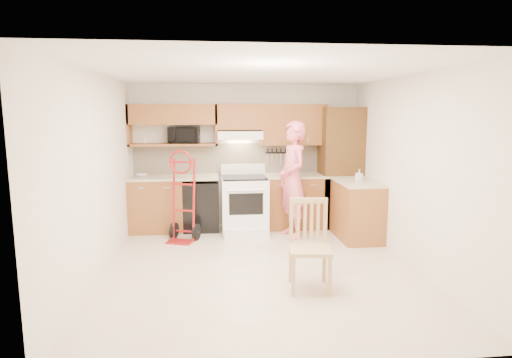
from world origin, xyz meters
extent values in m
cube|color=beige|center=(0.00, 0.00, -0.01)|extent=(4.00, 4.50, 0.02)
cube|color=white|center=(0.00, 0.00, 2.51)|extent=(4.00, 4.50, 0.02)
cube|color=silver|center=(0.00, 2.26, 1.25)|extent=(4.00, 0.02, 2.50)
cube|color=silver|center=(0.00, -2.26, 1.25)|extent=(4.00, 0.02, 2.50)
cube|color=silver|center=(-2.01, 0.00, 1.25)|extent=(0.02, 4.50, 2.50)
cube|color=silver|center=(2.01, 0.00, 1.25)|extent=(0.02, 4.50, 2.50)
cube|color=beige|center=(0.00, 2.23, 1.20)|extent=(3.92, 0.03, 0.55)
cube|color=brown|center=(-1.55, 1.95, 0.45)|extent=(0.90, 0.60, 0.90)
cube|color=black|center=(-0.80, 1.95, 0.42)|extent=(0.60, 0.60, 0.85)
cube|color=brown|center=(0.83, 1.95, 0.45)|extent=(1.14, 0.60, 0.90)
cube|color=#B9AD8D|center=(-1.25, 1.95, 0.92)|extent=(1.50, 0.63, 0.04)
cube|color=#B9AD8D|center=(0.83, 1.95, 0.92)|extent=(1.14, 0.63, 0.04)
cube|color=brown|center=(1.70, 1.15, 0.45)|extent=(0.60, 1.00, 0.90)
cube|color=#B9AD8D|center=(1.70, 1.15, 0.92)|extent=(0.63, 1.00, 0.04)
cube|color=brown|center=(1.65, 1.95, 1.05)|extent=(0.70, 0.60, 2.10)
cube|color=brown|center=(-1.25, 2.08, 1.98)|extent=(1.50, 0.33, 0.34)
cube|color=brown|center=(-1.25, 2.08, 1.47)|extent=(1.50, 0.33, 0.04)
cube|color=brown|center=(-0.12, 2.08, 1.94)|extent=(0.76, 0.33, 0.44)
cube|color=brown|center=(0.83, 2.08, 1.80)|extent=(1.14, 0.33, 0.70)
cube|color=white|center=(-0.12, 2.02, 1.63)|extent=(0.76, 0.46, 0.14)
imported|color=black|center=(-1.07, 2.08, 1.63)|extent=(0.54, 0.40, 0.28)
imported|color=#E36472|center=(0.68, 1.35, 0.94)|extent=(0.58, 0.76, 1.88)
imported|color=white|center=(1.70, 1.11, 1.04)|extent=(0.11, 0.11, 0.19)
imported|color=white|center=(-1.78, 1.95, 0.96)|extent=(0.24, 0.24, 0.05)
camera|label=1|loc=(-0.61, -5.30, 2.02)|focal=29.82mm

